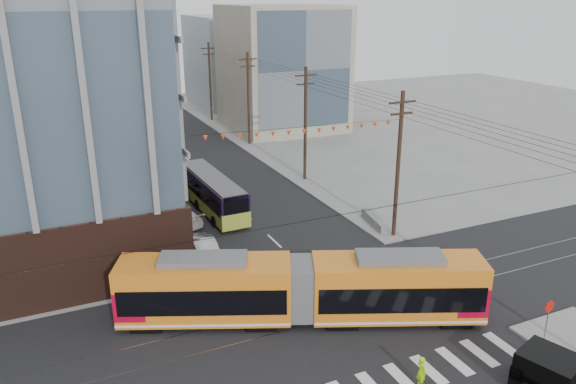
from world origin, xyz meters
The scene contains 14 objects.
ground centered at (0.00, 0.00, 0.00)m, with size 160.00×160.00×0.00m, color slate.
bg_bldg_nw_near centered at (-17.00, 52.00, 9.00)m, with size 18.00×16.00×18.00m, color #8C99A5.
bg_bldg_ne_near centered at (16.00, 48.00, 8.00)m, with size 14.00×14.00×16.00m, color gray.
bg_bldg_nw_far centered at (-14.00, 72.00, 10.00)m, with size 16.00×18.00×20.00m, color gray.
bg_bldg_ne_far centered at (18.00, 68.00, 7.00)m, with size 16.00×16.00×14.00m, color #8C99A5.
utility_pole_far centered at (8.50, 56.00, 5.50)m, with size 0.30×0.30×11.00m, color black.
streetcar centered at (-2.88, 3.62, 1.93)m, with size 20.05×2.82×3.86m, color orange, non-canonical shape.
city_bus centered at (-2.17, 22.12, 1.56)m, with size 2.38×10.99×3.11m, color black, non-canonical shape.
parked_car_silver centered at (-5.55, 14.01, 0.74)m, with size 1.56×4.48×1.47m, color #A4A4A4.
parked_car_white centered at (-5.65, 20.09, 0.69)m, with size 1.93×4.74×1.37m, color silver.
parked_car_grey centered at (-5.20, 26.06, 0.70)m, with size 2.31×5.01×1.39m, color #444547.
pedestrian centered at (-0.29, -3.75, 0.78)m, with size 0.57×0.37×1.56m, color #A8F705.
stop_sign centered at (7.72, -3.69, 1.17)m, with size 0.71×0.71×2.34m, color #B21105, non-canonical shape.
jersey_barrier centered at (8.30, 13.31, 0.40)m, with size 0.90×3.98×0.80m, color #5C5C61.
Camera 1 is at (-15.07, -20.87, 17.33)m, focal length 35.00 mm.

